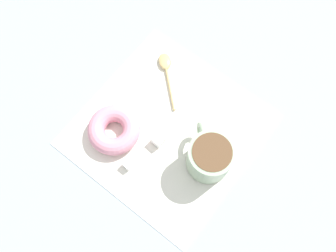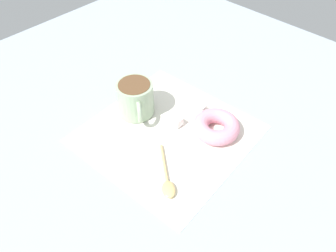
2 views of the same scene
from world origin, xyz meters
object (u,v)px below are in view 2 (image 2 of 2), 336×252
(donut, at_px, (216,127))
(sugar_cube_extra, at_px, (177,122))
(spoon, at_px, (167,182))
(sugar_cube, at_px, (201,108))
(coffee_cup, at_px, (135,98))

(donut, height_order, sugar_cube_extra, donut)
(spoon, xyz_separation_m, sugar_cube, (-0.08, 0.19, 0.00))
(spoon, relative_size, sugar_cube, 6.69)
(donut, distance_m, spoon, 0.16)
(donut, distance_m, sugar_cube, 0.07)
(spoon, relative_size, sugar_cube_extra, 5.34)
(coffee_cup, relative_size, sugar_cube, 6.19)
(donut, xyz_separation_m, sugar_cube, (-0.06, 0.03, -0.01))
(coffee_cup, height_order, spoon, coffee_cup)
(donut, height_order, spoon, donut)
(coffee_cup, xyz_separation_m, spoon, (0.18, -0.09, -0.03))
(spoon, bearing_deg, donut, 95.37)
(sugar_cube, bearing_deg, spoon, -67.29)
(spoon, bearing_deg, coffee_cup, 153.16)
(sugar_cube, bearing_deg, sugar_cube_extra, -96.21)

